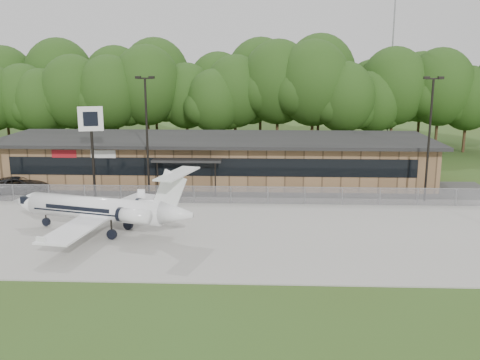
{
  "coord_description": "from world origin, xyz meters",
  "views": [
    {
      "loc": [
        4.47,
        -26.95,
        11.39
      ],
      "look_at": [
        2.87,
        12.0,
        2.71
      ],
      "focal_mm": 40.0,
      "sensor_mm": 36.0,
      "label": 1
    }
  ],
  "objects_px": {
    "suv": "(18,185)",
    "pole_sign": "(91,129)",
    "terminal": "(215,158)",
    "business_jet": "(103,210)"
  },
  "relations": [
    {
      "from": "terminal",
      "to": "business_jet",
      "type": "height_order",
      "value": "business_jet"
    },
    {
      "from": "business_jet",
      "to": "suv",
      "type": "bearing_deg",
      "value": 149.84
    },
    {
      "from": "business_jet",
      "to": "pole_sign",
      "type": "relative_size",
      "value": 1.78
    },
    {
      "from": "suv",
      "to": "pole_sign",
      "type": "distance_m",
      "value": 8.96
    },
    {
      "from": "terminal",
      "to": "suv",
      "type": "height_order",
      "value": "terminal"
    },
    {
      "from": "terminal",
      "to": "pole_sign",
      "type": "xyz_separation_m",
      "value": [
        -9.73,
        -7.14,
        3.75
      ]
    },
    {
      "from": "suv",
      "to": "pole_sign",
      "type": "relative_size",
      "value": 0.68
    },
    {
      "from": "terminal",
      "to": "suv",
      "type": "distance_m",
      "value": 18.01
    },
    {
      "from": "business_jet",
      "to": "suv",
      "type": "xyz_separation_m",
      "value": [
        -10.82,
        10.9,
        -0.94
      ]
    },
    {
      "from": "suv",
      "to": "business_jet",
      "type": "bearing_deg",
      "value": -152.76
    }
  ]
}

